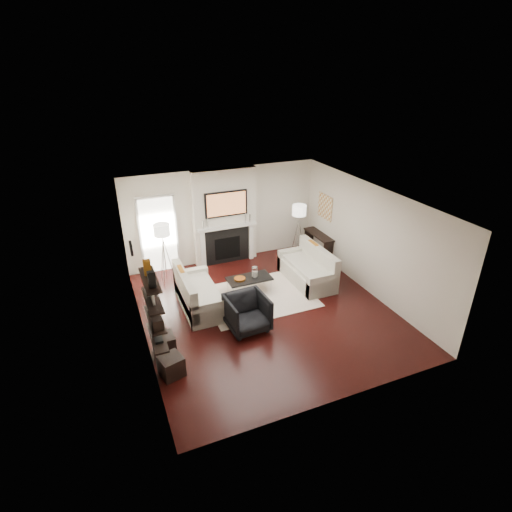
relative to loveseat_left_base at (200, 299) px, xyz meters
name	(u,v)px	position (x,y,z in m)	size (l,w,h in m)	color
room_envelope	(266,259)	(1.36, -0.76, 1.14)	(6.00, 6.00, 6.00)	black
chimney_breast	(225,217)	(1.36, 2.12, 1.14)	(1.80, 0.25, 2.70)	silver
fireplace_surround	(227,246)	(1.36, 1.98, 0.31)	(1.30, 0.02, 1.04)	black
firebox	(227,248)	(1.36, 1.98, 0.24)	(0.75, 0.02, 0.65)	black
mantel_pilaster_l	(203,249)	(0.64, 1.95, 0.34)	(0.12, 0.08, 1.10)	white
mantel_pilaster_r	(251,241)	(2.08, 1.95, 0.34)	(0.12, 0.08, 1.10)	white
mantel_shelf	(227,227)	(1.36, 1.93, 0.91)	(1.70, 0.18, 0.07)	white
tv_body	(226,204)	(1.36, 1.96, 1.57)	(1.20, 0.06, 0.70)	black
tv_screen	(227,204)	(1.36, 1.93, 1.57)	(1.10, 0.01, 0.62)	#BF723F
candlestick_l_tall	(208,223)	(0.81, 1.94, 1.09)	(0.04, 0.04, 0.30)	silver
candlestick_l_short	(203,225)	(0.68, 1.94, 1.06)	(0.04, 0.04, 0.24)	silver
candlestick_r_tall	(245,218)	(1.91, 1.94, 1.09)	(0.04, 0.04, 0.30)	silver
candlestick_r_short	(250,218)	(2.04, 1.94, 1.06)	(0.04, 0.04, 0.24)	silver
hallway_panel	(159,235)	(-0.49, 2.22, 0.84)	(0.90, 0.02, 2.10)	white
door_trim_l	(141,238)	(-0.97, 2.20, 0.84)	(0.06, 0.06, 2.16)	white
door_trim_r	(177,233)	(-0.01, 2.20, 0.84)	(0.06, 0.06, 2.16)	white
door_trim_top	(154,197)	(-0.49, 2.20, 1.92)	(1.02, 0.06, 0.06)	white
rug	(259,297)	(1.44, -0.14, -0.20)	(2.60, 2.00, 0.01)	beige
loveseat_left_base	(200,299)	(0.00, 0.00, 0.00)	(0.85, 1.80, 0.42)	beige
loveseat_left_back	(185,290)	(-0.33, 0.00, 0.32)	(0.18, 1.80, 0.80)	beige
loveseat_left_arm_n	(210,313)	(0.00, -0.81, 0.09)	(0.85, 0.18, 0.60)	beige
loveseat_left_arm_s	(191,280)	(0.00, 0.81, 0.09)	(0.85, 0.18, 0.60)	beige
loveseat_left_cushion	(201,289)	(0.05, 0.00, 0.26)	(0.63, 1.44, 0.10)	beige
pillow_left_orange	(181,276)	(-0.33, 0.30, 0.52)	(0.10, 0.42, 0.42)	#A45E14
pillow_left_charcoal	(188,289)	(-0.33, -0.30, 0.51)	(0.10, 0.40, 0.40)	black
loveseat_right_base	(306,274)	(2.92, 0.12, 0.00)	(0.85, 1.80, 0.42)	beige
loveseat_right_back	(318,261)	(3.25, 0.12, 0.32)	(0.18, 1.80, 0.80)	beige
loveseat_right_arm_n	(323,285)	(2.92, -0.69, 0.09)	(0.85, 0.18, 0.60)	beige
loveseat_right_arm_s	(292,258)	(2.92, 0.93, 0.09)	(0.85, 0.18, 0.60)	beige
loveseat_right_cushion	(305,266)	(2.87, 0.12, 0.26)	(0.63, 1.44, 0.10)	beige
pillow_right_orange	(313,250)	(3.25, 0.42, 0.52)	(0.10, 0.42, 0.42)	#A45E14
pillow_right_charcoal	(325,259)	(3.25, -0.18, 0.51)	(0.10, 0.40, 0.40)	black
coffee_table	(249,279)	(1.31, 0.15, 0.19)	(1.10, 0.55, 0.04)	black
coffee_leg_nw	(233,294)	(0.81, -0.07, -0.02)	(0.02, 0.02, 0.38)	silver
coffee_leg_ne	(271,286)	(1.81, -0.07, -0.02)	(0.02, 0.02, 0.38)	silver
coffee_leg_sw	(228,286)	(0.81, 0.37, -0.02)	(0.02, 0.02, 0.38)	silver
coffee_leg_se	(264,278)	(1.81, 0.37, -0.02)	(0.02, 0.02, 0.38)	silver
hurricane_glass	(255,272)	(1.46, 0.15, 0.35)	(0.14, 0.14, 0.25)	white
hurricane_candle	(255,274)	(1.46, 0.15, 0.29)	(0.11, 0.11, 0.17)	white
copper_bowl	(240,279)	(1.06, 0.15, 0.24)	(0.28, 0.28, 0.05)	#A0561A
armchair	(247,311)	(0.71, -1.24, 0.22)	(0.84, 0.79, 0.87)	black
lamp_left_post	(165,260)	(-0.49, 1.57, 0.39)	(0.02, 0.02, 1.20)	silver
lamp_left_shade	(162,230)	(-0.49, 1.57, 1.24)	(0.40, 0.40, 0.30)	white
lamp_left_leg_a	(169,259)	(-0.38, 1.57, 0.39)	(0.02, 0.02, 1.25)	silver
lamp_left_leg_b	(162,259)	(-0.54, 1.67, 0.39)	(0.02, 0.02, 1.25)	silver
lamp_left_leg_c	(164,262)	(-0.54, 1.47, 0.39)	(0.02, 0.02, 1.25)	silver
lamp_right_post	(298,238)	(3.41, 1.57, 0.39)	(0.02, 0.02, 1.20)	silver
lamp_right_shade	(299,210)	(3.41, 1.57, 1.24)	(0.40, 0.40, 0.30)	white
lamp_right_leg_a	(301,237)	(3.52, 1.57, 0.39)	(0.02, 0.02, 1.25)	silver
lamp_right_leg_b	(295,237)	(3.36, 1.66, 0.39)	(0.02, 0.02, 1.25)	silver
lamp_right_leg_c	(298,239)	(3.36, 1.47, 0.39)	(0.02, 0.02, 1.25)	silver
console_top	(319,235)	(3.93, 1.27, 0.52)	(0.35, 1.20, 0.04)	black
console_leg_n	(328,254)	(3.93, 0.72, 0.14)	(0.30, 0.04, 0.71)	black
console_leg_s	(309,239)	(3.93, 1.82, 0.14)	(0.30, 0.04, 0.71)	black
wall_art	(325,207)	(4.09, 1.29, 1.34)	(0.03, 0.70, 0.70)	tan
shelf_bottom	(157,337)	(-1.26, -1.76, 0.49)	(0.25, 1.00, 0.04)	black
shelf_lower	(155,319)	(-1.26, -1.76, 0.89)	(0.25, 1.00, 0.04)	black
shelf_upper	(152,300)	(-1.26, -1.76, 1.29)	(0.25, 1.00, 0.04)	black
shelf_top	(150,280)	(-1.26, -1.76, 1.69)	(0.25, 1.00, 0.04)	black
decor_magfile_a	(152,279)	(-1.26, -2.05, 1.85)	(0.12, 0.10, 0.28)	black
decor_magfile_b	(147,267)	(-1.26, -1.59, 1.85)	(0.12, 0.10, 0.28)	#A45E14
decor_frame_a	(152,296)	(-1.26, -1.83, 1.42)	(0.04, 0.30, 0.22)	white
decor_frame_b	(150,289)	(-1.26, -1.57, 1.40)	(0.04, 0.22, 0.18)	black
decor_wine_rack	(157,322)	(-1.26, -2.06, 1.01)	(0.18, 0.25, 0.20)	black
decor_box_small	(153,309)	(-1.26, -1.55, 0.97)	(0.15, 0.12, 0.12)	black
decor_books	(159,340)	(-1.26, -1.90, 0.53)	(0.14, 0.20, 0.05)	black
decor_box_tall	(155,325)	(-1.26, -1.52, 0.60)	(0.10, 0.10, 0.18)	white
clock_rim	(131,248)	(-1.37, 0.14, 1.49)	(0.34, 0.34, 0.04)	black
clock_face	(132,248)	(-1.34, 0.14, 1.49)	(0.29, 0.29, 0.01)	white
ottoman_near	(164,344)	(-1.11, -1.36, -0.01)	(0.40, 0.40, 0.40)	black
ottoman_far	(171,366)	(-1.11, -2.04, -0.01)	(0.40, 0.40, 0.40)	black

